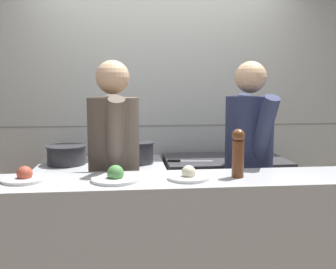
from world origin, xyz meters
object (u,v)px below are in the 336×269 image
(sauce_pot, at_px, (139,152))
(chefs_knife, at_px, (186,161))
(chef_head_cook, at_px, (114,172))
(plated_dish_appetiser, at_px, (116,177))
(plated_dish_dessert, at_px, (189,176))
(oven_range, at_px, (103,213))
(pepper_mill, at_px, (238,152))
(chef_sous, at_px, (248,166))
(plated_dish_main, at_px, (25,177))
(stock_pot, at_px, (66,154))

(sauce_pot, distance_m, chefs_knife, 0.40)
(chef_head_cook, bearing_deg, plated_dish_appetiser, -92.87)
(plated_dish_appetiser, xyz_separation_m, plated_dish_dessert, (0.41, -0.01, -0.00))
(plated_dish_appetiser, xyz_separation_m, chef_head_cook, (-0.02, 0.48, -0.08))
(oven_range, distance_m, pepper_mill, 1.59)
(oven_range, xyz_separation_m, chef_sous, (1.10, -0.59, 0.51))
(plated_dish_main, relative_size, chef_head_cook, 0.15)
(oven_range, distance_m, plated_dish_dessert, 1.41)
(plated_dish_appetiser, height_order, plated_dish_dessert, plated_dish_appetiser)
(plated_dish_appetiser, distance_m, plated_dish_dessert, 0.41)
(stock_pot, distance_m, pepper_mill, 1.61)
(plated_dish_main, distance_m, chef_head_cook, 0.65)
(plated_dish_appetiser, bearing_deg, chef_head_cook, 92.71)
(oven_range, bearing_deg, chefs_knife, -9.76)
(oven_range, xyz_separation_m, chefs_knife, (0.70, -0.12, 0.46))
(stock_pot, relative_size, chef_sous, 0.19)
(chef_sous, bearing_deg, stock_pot, 150.19)
(sauce_pot, bearing_deg, plated_dish_dessert, -77.51)
(sauce_pot, relative_size, plated_dish_dessert, 1.11)
(sauce_pot, height_order, plated_dish_main, plated_dish_main)
(sauce_pot, xyz_separation_m, plated_dish_dessert, (0.25, -1.12, 0.05))
(pepper_mill, relative_size, chef_head_cook, 0.17)
(pepper_mill, height_order, chef_sous, chef_sous)
(stock_pot, relative_size, plated_dish_appetiser, 1.22)
(sauce_pot, relative_size, chef_head_cook, 0.15)
(chefs_knife, bearing_deg, oven_range, 170.24)
(plated_dish_appetiser, relative_size, plated_dish_dessert, 1.15)
(plated_dish_appetiser, xyz_separation_m, pepper_mill, (0.70, 0.01, 0.13))
(oven_range, height_order, plated_dish_appetiser, plated_dish_appetiser)
(plated_dish_appetiser, bearing_deg, plated_dish_dessert, -0.76)
(plated_dish_dessert, bearing_deg, chef_head_cook, 131.79)
(plated_dish_appetiser, xyz_separation_m, chef_sous, (0.95, 0.57, -0.08))
(pepper_mill, bearing_deg, stock_pot, 135.57)
(plated_dish_dessert, bearing_deg, sauce_pot, 102.49)
(stock_pot, bearing_deg, pepper_mill, -44.43)
(stock_pot, height_order, pepper_mill, pepper_mill)
(chef_sous, bearing_deg, plated_dish_dessert, -140.69)
(plated_dish_main, bearing_deg, chef_sous, 19.46)
(stock_pot, relative_size, plated_dish_main, 1.33)
(oven_range, height_order, stock_pot, stock_pot)
(oven_range, bearing_deg, plated_dish_appetiser, -82.62)
(stock_pot, height_order, plated_dish_appetiser, plated_dish_appetiser)
(pepper_mill, relative_size, chef_sous, 0.17)
(chefs_knife, height_order, chef_head_cook, chef_head_cook)
(plated_dish_main, relative_size, chef_sous, 0.15)
(plated_dish_main, relative_size, plated_dish_appetiser, 0.92)
(chefs_knife, relative_size, chef_sous, 0.23)
(chefs_knife, xyz_separation_m, chef_sous, (0.39, -0.46, 0.05))
(stock_pot, xyz_separation_m, plated_dish_main, (-0.07, -1.07, 0.06))
(sauce_pot, xyz_separation_m, plated_dish_main, (-0.67, -1.06, 0.05))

